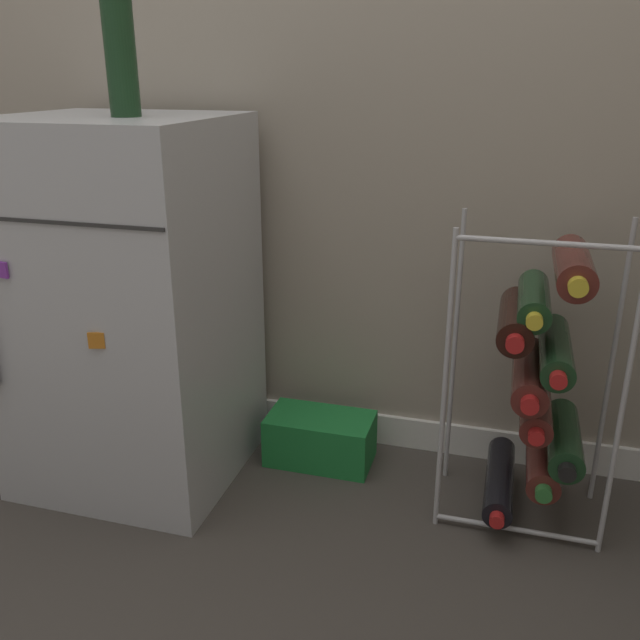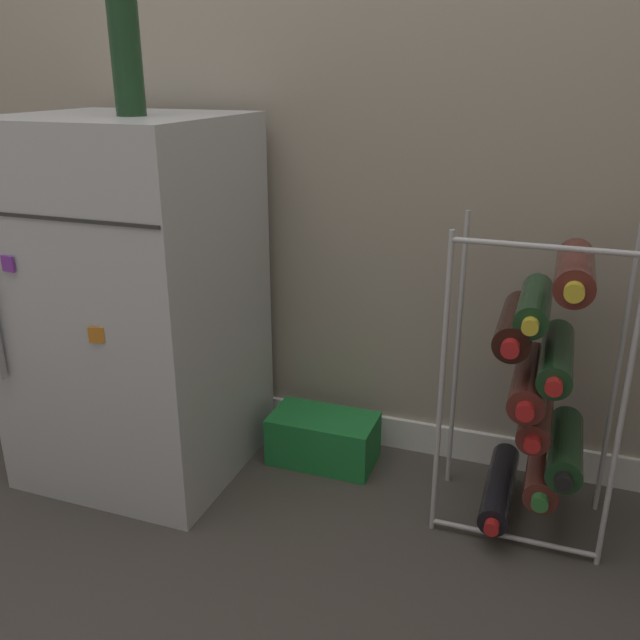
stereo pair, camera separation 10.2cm
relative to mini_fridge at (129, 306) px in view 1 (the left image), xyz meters
The scene contains 5 objects.
ground_plane 0.78m from the mini_fridge, 30.12° to the right, with size 14.00×14.00×0.00m, color #423D38.
mini_fridge is the anchor object (origin of this frame).
wine_rack 1.01m from the mini_fridge, ahead, with size 0.38×0.33×0.72m.
soda_box 0.63m from the mini_fridge, 18.29° to the left, with size 0.29×0.16×0.14m.
fridge_top_bottle 0.59m from the mini_fridge, 29.41° to the right, with size 0.07×0.07×0.29m.
Camera 1 is at (0.37, -1.11, 1.02)m, focal length 38.00 mm.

